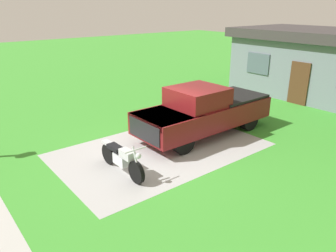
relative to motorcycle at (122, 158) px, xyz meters
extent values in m
plane|color=#3B912E|center=(-0.59, 1.92, -0.47)|extent=(80.00, 80.00, 0.00)
cube|color=#A2A2A2|center=(-0.59, 1.92, -0.47)|extent=(4.44, 7.05, 0.01)
cylinder|color=black|center=(0.76, 0.01, -0.14)|extent=(0.66, 0.13, 0.66)
cylinder|color=black|center=(-0.79, -0.01, -0.14)|extent=(0.66, 0.13, 0.66)
cube|color=silver|center=(-0.04, 0.00, -0.05)|extent=(0.56, 0.27, 0.32)
cube|color=#B7BABF|center=(0.31, 0.00, 0.25)|extent=(0.52, 0.27, 0.24)
cube|color=black|center=(-0.34, 0.00, 0.23)|extent=(0.60, 0.29, 0.12)
cube|color=#B7BABF|center=(-0.79, -0.01, 0.23)|extent=(0.48, 0.21, 0.08)
cylinder|color=silver|center=(0.76, 0.01, 0.23)|extent=(0.33, 0.06, 0.77)
cylinder|color=silver|center=(0.76, 0.01, 0.55)|extent=(0.05, 0.70, 0.04)
sphere|color=silver|center=(0.88, 0.01, 0.41)|extent=(0.16, 0.16, 0.16)
cylinder|color=black|center=(0.11, 2.31, -0.05)|extent=(0.31, 0.84, 0.84)
cylinder|color=black|center=(-1.53, 2.30, -0.05)|extent=(0.31, 0.84, 0.84)
cylinder|color=black|center=(0.08, 5.81, -0.05)|extent=(0.31, 0.84, 0.84)
cylinder|color=black|center=(-1.56, 5.80, -0.05)|extent=(0.31, 0.84, 0.84)
cube|color=maroon|center=(-0.73, 4.10, 0.33)|extent=(2.05, 5.62, 0.80)
cube|color=maroon|center=(-0.71, 2.25, 0.63)|extent=(1.92, 1.92, 0.20)
cube|color=maroon|center=(-0.72, 3.70, 1.08)|extent=(1.82, 1.92, 0.70)
cube|color=#3F4C56|center=(-0.72, 2.90, 0.98)|extent=(1.70, 0.17, 0.60)
cube|color=black|center=(-0.74, 5.65, 0.58)|extent=(1.92, 2.42, 0.50)
cube|color=black|center=(-0.70, 1.32, 0.33)|extent=(1.70, 0.11, 0.64)
cube|color=slate|center=(-0.72, 13.16, 1.03)|extent=(9.00, 5.00, 3.00)
cube|color=#383333|center=(-0.72, 13.16, 2.78)|extent=(9.60, 5.60, 0.50)
cube|color=#4C2D19|center=(-0.72, 10.63, 0.58)|extent=(1.00, 0.08, 2.10)
cube|color=#4C5966|center=(-3.24, 10.63, 1.23)|extent=(1.40, 0.06, 1.10)
camera|label=1|loc=(7.59, -4.32, 4.25)|focal=34.76mm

